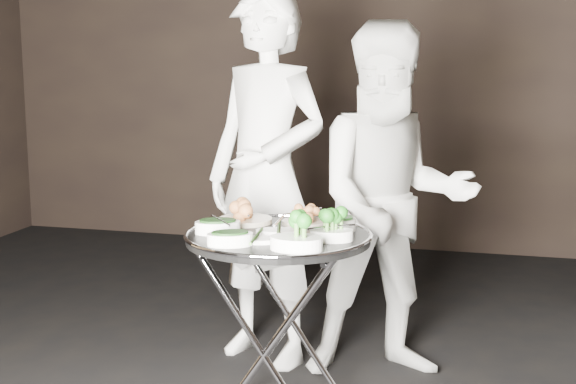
% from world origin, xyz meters
% --- Properties ---
extents(wall_back, '(6.00, 0.05, 3.00)m').
position_xyz_m(wall_back, '(0.00, 3.52, 1.50)').
color(wall_back, black).
rests_on(wall_back, floor).
extents(tray_stand, '(0.54, 0.46, 0.79)m').
position_xyz_m(tray_stand, '(0.14, 0.32, 0.44)').
color(tray_stand, silver).
rests_on(tray_stand, floor).
extents(serving_tray, '(0.74, 0.74, 0.04)m').
position_xyz_m(serving_tray, '(0.14, 0.32, 0.80)').
color(serving_tray, black).
rests_on(serving_tray, tray_stand).
extents(potato_plate_a, '(0.22, 0.22, 0.08)m').
position_xyz_m(potato_plate_a, '(-0.05, 0.49, 0.84)').
color(potato_plate_a, beige).
rests_on(potato_plate_a, serving_tray).
extents(potato_plate_b, '(0.18, 0.18, 0.07)m').
position_xyz_m(potato_plate_b, '(0.20, 0.52, 0.84)').
color(potato_plate_b, beige).
rests_on(potato_plate_b, serving_tray).
extents(greens_bowl, '(0.13, 0.13, 0.08)m').
position_xyz_m(greens_bowl, '(0.36, 0.45, 0.84)').
color(greens_bowl, white).
rests_on(greens_bowl, serving_tray).
extents(asparagus_plate_a, '(0.20, 0.14, 0.04)m').
position_xyz_m(asparagus_plate_a, '(0.14, 0.32, 0.82)').
color(asparagus_plate_a, white).
rests_on(asparagus_plate_a, serving_tray).
extents(asparagus_plate_b, '(0.18, 0.11, 0.03)m').
position_xyz_m(asparagus_plate_b, '(0.10, 0.17, 0.82)').
color(asparagus_plate_b, white).
rests_on(asparagus_plate_b, serving_tray).
extents(spinach_bowl_a, '(0.21, 0.17, 0.07)m').
position_xyz_m(spinach_bowl_a, '(-0.09, 0.28, 0.84)').
color(spinach_bowl_a, white).
rests_on(spinach_bowl_a, serving_tray).
extents(spinach_bowl_b, '(0.20, 0.17, 0.07)m').
position_xyz_m(spinach_bowl_b, '(0.02, 0.10, 0.84)').
color(spinach_bowl_b, white).
rests_on(spinach_bowl_b, serving_tray).
extents(broccoli_bowl_a, '(0.18, 0.15, 0.07)m').
position_xyz_m(broccoli_bowl_a, '(0.36, 0.27, 0.84)').
color(broccoli_bowl_a, white).
rests_on(broccoli_bowl_a, serving_tray).
extents(broccoli_bowl_b, '(0.19, 0.14, 0.08)m').
position_xyz_m(broccoli_bowl_b, '(0.27, 0.10, 0.85)').
color(broccoli_bowl_b, white).
rests_on(broccoli_bowl_b, serving_tray).
extents(serving_utensils, '(0.59, 0.42, 0.01)m').
position_xyz_m(serving_utensils, '(0.16, 0.39, 0.86)').
color(serving_utensils, silver).
rests_on(serving_utensils, serving_tray).
extents(waiter_left, '(0.77, 0.65, 1.81)m').
position_xyz_m(waiter_left, '(-0.12, 1.05, 0.91)').
color(waiter_left, silver).
rests_on(waiter_left, floor).
extents(waiter_right, '(0.97, 0.86, 1.65)m').
position_xyz_m(waiter_right, '(0.50, 1.01, 0.83)').
color(waiter_right, silver).
rests_on(waiter_right, floor).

